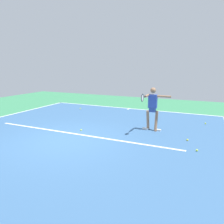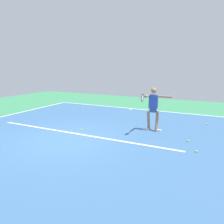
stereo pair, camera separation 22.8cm
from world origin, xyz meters
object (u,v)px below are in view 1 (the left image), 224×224
at_px(tennis_ball_near_player, 80,109).
at_px(tennis_ball_by_sideline, 205,123).
at_px(tennis_ball_centre_court, 197,150).
at_px(tennis_ball_by_baseline, 81,130).
at_px(tennis_player, 152,106).
at_px(tennis_ball_near_service_line, 187,140).

xyz_separation_m(tennis_ball_near_player, tennis_ball_by_sideline, (-7.10, 0.58, 0.00)).
bearing_deg(tennis_ball_centre_court, tennis_ball_by_baseline, -4.39).
distance_m(tennis_player, tennis_ball_near_service_line, 1.92).
distance_m(tennis_ball_near_player, tennis_ball_near_service_line, 7.38).
xyz_separation_m(tennis_player, tennis_ball_by_baseline, (2.60, 1.26, -0.99)).
distance_m(tennis_ball_by_baseline, tennis_ball_near_service_line, 4.11).
bearing_deg(tennis_ball_centre_court, tennis_ball_by_sideline, -92.04).
height_order(tennis_player, tennis_ball_near_service_line, tennis_player).
relative_size(tennis_ball_centre_court, tennis_ball_near_service_line, 1.00).
bearing_deg(tennis_ball_near_player, tennis_player, 153.37).
distance_m(tennis_ball_near_player, tennis_ball_by_baseline, 4.59).
height_order(tennis_ball_centre_court, tennis_ball_near_service_line, same).
xyz_separation_m(tennis_player, tennis_ball_by_sideline, (-1.98, -1.99, -0.99)).
distance_m(tennis_ball_centre_court, tennis_ball_by_baseline, 4.46).
distance_m(tennis_player, tennis_ball_by_baseline, 3.05).
xyz_separation_m(tennis_ball_by_baseline, tennis_ball_by_sideline, (-4.58, -3.25, 0.00)).
bearing_deg(tennis_player, tennis_ball_by_sideline, -135.17).
relative_size(tennis_ball_near_player, tennis_ball_by_baseline, 1.00).
xyz_separation_m(tennis_ball_near_player, tennis_ball_near_service_line, (-6.60, 3.29, 0.00)).
distance_m(tennis_ball_by_baseline, tennis_ball_by_sideline, 5.62).
bearing_deg(tennis_ball_near_player, tennis_ball_near_service_line, 153.52).
height_order(tennis_player, tennis_ball_by_sideline, tennis_player).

